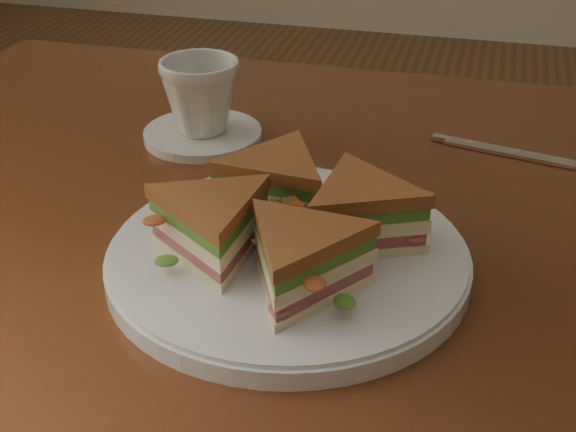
% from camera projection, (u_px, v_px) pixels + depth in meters
% --- Properties ---
extents(table, '(1.20, 0.80, 0.75)m').
position_uv_depth(table, '(372.00, 308.00, 0.79)').
color(table, '#3C1C0D').
rests_on(table, ground).
extents(plate, '(0.30, 0.30, 0.02)m').
position_uv_depth(plate, '(288.00, 260.00, 0.66)').
color(plate, silver).
rests_on(plate, table).
extents(sandwich_wedges, '(0.26, 0.26, 0.06)m').
position_uv_depth(sandwich_wedges, '(288.00, 221.00, 0.65)').
color(sandwich_wedges, '#FEEDBB').
rests_on(sandwich_wedges, plate).
extents(crisps_mound, '(0.09, 0.09, 0.05)m').
position_uv_depth(crisps_mound, '(288.00, 226.00, 0.65)').
color(crisps_mound, '#B04816').
rests_on(crisps_mound, plate).
extents(spoon, '(0.18, 0.05, 0.01)m').
position_uv_depth(spoon, '(304.00, 167.00, 0.82)').
color(spoon, silver).
rests_on(spoon, table).
extents(knife, '(0.21, 0.06, 0.00)m').
position_uv_depth(knife, '(524.00, 156.00, 0.85)').
color(knife, silver).
rests_on(knife, table).
extents(saucer, '(0.13, 0.13, 0.01)m').
position_uv_depth(saucer, '(203.00, 135.00, 0.89)').
color(saucer, silver).
rests_on(saucer, table).
extents(coffee_cup, '(0.11, 0.11, 0.08)m').
position_uv_depth(coffee_cup, '(201.00, 96.00, 0.87)').
color(coffee_cup, silver).
rests_on(coffee_cup, saucer).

